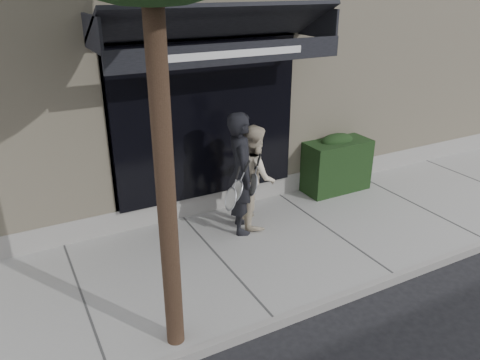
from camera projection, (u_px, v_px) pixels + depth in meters
ground at (327, 234)px, 7.89m from camera, size 80.00×80.00×0.00m
sidewalk at (327, 231)px, 7.86m from camera, size 20.00×3.00×0.12m
curb at (396, 278)px, 6.60m from camera, size 20.00×0.10×0.14m
building_facade at (203, 37)px, 10.83m from camera, size 14.30×8.04×5.64m
hedge at (335, 163)px, 9.12m from camera, size 1.30×0.70×1.14m
pedestrian_front at (241, 174)px, 7.42m from camera, size 0.83×0.95×2.00m
pedestrian_back at (254, 176)px, 7.70m from camera, size 0.85×0.98×1.72m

